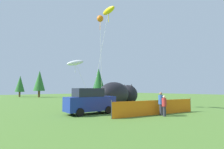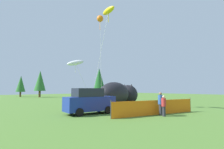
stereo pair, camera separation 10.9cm
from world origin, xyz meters
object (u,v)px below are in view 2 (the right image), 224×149
parked_car (89,101)px  kite_orange_flower (100,19)px  folding_chair (156,104)px  kite_white_ghost (75,63)px  inflatable_cat (118,95)px  spectator_in_blue_shirt (164,105)px  spectator_in_grey_shirt (161,103)px  kite_yellow_hero (108,11)px

parked_car → kite_orange_flower: 9.80m
folding_chair → kite_white_ghost: 11.32m
inflatable_cat → spectator_in_blue_shirt: 9.12m
parked_car → spectator_in_grey_shirt: bearing=-43.4°
inflatable_cat → kite_white_ghost: (-3.95, 3.91, 4.09)m
folding_chair → inflatable_cat: 5.33m
inflatable_cat → spectator_in_grey_shirt: (-2.92, -8.11, -0.35)m
spectator_in_grey_shirt → spectator_in_blue_shirt: spectator_in_grey_shirt is taller
inflatable_cat → spectator_in_grey_shirt: bearing=-123.8°
spectator_in_grey_shirt → kite_yellow_hero: (-0.41, 6.05, 9.48)m
parked_car → kite_yellow_hero: kite_yellow_hero is taller
inflatable_cat → kite_white_ghost: 6.90m
folding_chair → parked_car: bearing=-12.6°
kite_white_ghost → inflatable_cat: bearing=-44.7°
folding_chair → spectator_in_blue_shirt: spectator_in_blue_shirt is taller
parked_car → folding_chair: bearing=-6.0°
folding_chair → kite_white_ghost: size_ratio=0.15×
kite_orange_flower → kite_white_ghost: bearing=94.7°
folding_chair → spectator_in_grey_shirt: bearing=38.5°
kite_yellow_hero → spectator_in_blue_shirt: bearing=-88.5°
kite_white_ghost → kite_orange_flower: kite_orange_flower is taller
spectator_in_grey_shirt → kite_yellow_hero: 11.25m
inflatable_cat → kite_yellow_hero: kite_yellow_hero is taller
spectator_in_blue_shirt → kite_orange_flower: bearing=93.0°
parked_car → kite_white_ghost: (2.78, 7.65, 4.39)m
folding_chair → spectator_in_grey_shirt: 4.55m
parked_car → inflatable_cat: bearing=34.6°
inflatable_cat → parked_car: bearing=-165.0°
spectator_in_blue_shirt → parked_car: bearing=126.6°
folding_chair → spectator_in_grey_shirt: (-3.49, -2.88, 0.49)m
folding_chair → kite_white_ghost: bearing=-64.8°
spectator_in_grey_shirt → spectator_in_blue_shirt: (-0.24, -0.44, -0.13)m
folding_chair → kite_orange_flower: (-4.13, 4.35, 9.36)m
inflatable_cat → spectator_in_grey_shirt: inflatable_cat is taller
kite_orange_flower → kite_yellow_hero: kite_yellow_hero is taller
kite_white_ghost → kite_yellow_hero: kite_yellow_hero is taller
spectator_in_blue_shirt → kite_white_ghost: size_ratio=0.26×
inflatable_cat → folding_chair: bearing=-97.8°
spectator_in_grey_shirt → kite_orange_flower: size_ratio=0.18×
folding_chair → kite_white_ghost: (-4.52, 9.14, 4.93)m
spectator_in_blue_shirt → kite_orange_flower: (-0.40, 7.67, 9.00)m
kite_white_ghost → folding_chair: bearing=-63.7°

